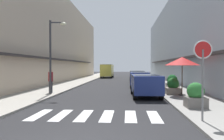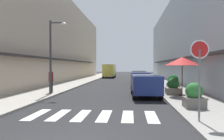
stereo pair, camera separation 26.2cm
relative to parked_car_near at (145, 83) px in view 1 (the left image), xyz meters
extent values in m
plane|color=#232326|center=(-2.49, 11.06, -0.92)|extent=(114.24, 114.24, 0.00)
cube|color=#9E998E|center=(-7.60, 11.06, -0.86)|extent=(3.13, 72.70, 0.12)
cube|color=gray|center=(2.62, 11.06, -0.86)|extent=(3.13, 72.70, 0.12)
cube|color=#C6B299|center=(-11.67, 12.65, 4.66)|extent=(5.00, 48.74, 11.17)
cube|color=#332D2D|center=(-8.92, 12.65, 1.88)|extent=(0.50, 34.11, 0.16)
cube|color=#939EA8|center=(6.68, 12.65, 4.45)|extent=(5.00, 48.74, 10.75)
cube|color=#332D2D|center=(3.93, 12.65, 1.88)|extent=(0.50, 34.11, 0.16)
cube|color=silver|center=(-4.87, -5.87, -0.92)|extent=(0.45, 2.20, 0.01)
cube|color=silver|center=(-3.92, -5.87, -0.92)|extent=(0.45, 2.20, 0.01)
cube|color=silver|center=(-2.97, -5.87, -0.92)|extent=(0.45, 2.20, 0.01)
cube|color=silver|center=(-2.02, -5.87, -0.92)|extent=(0.45, 2.20, 0.01)
cube|color=silver|center=(-1.07, -5.87, -0.92)|extent=(0.45, 2.20, 0.01)
cube|color=silver|center=(-0.12, -5.87, -0.92)|extent=(0.45, 2.20, 0.01)
cube|color=navy|center=(0.00, 0.04, -0.04)|extent=(1.89, 4.28, 1.13)
cube|color=black|center=(0.00, -0.17, 0.27)|extent=(1.55, 2.41, 0.56)
cylinder|color=black|center=(-0.84, 1.41, -0.60)|extent=(0.24, 0.65, 0.64)
cylinder|color=black|center=(0.75, 1.46, -0.60)|extent=(0.24, 0.65, 0.64)
cylinder|color=black|center=(-0.75, -1.38, -0.60)|extent=(0.24, 0.65, 0.64)
cylinder|color=black|center=(0.84, -1.33, -0.60)|extent=(0.24, 0.65, 0.64)
cube|color=navy|center=(0.00, 6.89, -0.04)|extent=(1.92, 4.26, 1.13)
cube|color=black|center=(0.00, 6.68, 0.27)|extent=(1.56, 2.41, 0.56)
cylinder|color=black|center=(-0.74, 8.31, -0.60)|extent=(0.25, 0.65, 0.64)
cylinder|color=black|center=(0.85, 8.24, -0.60)|extent=(0.25, 0.65, 0.64)
cylinder|color=black|center=(-0.85, 5.54, -0.60)|extent=(0.25, 0.65, 0.64)
cylinder|color=black|center=(0.74, 5.47, -0.60)|extent=(0.25, 0.65, 0.64)
cube|color=#4C5156|center=(0.00, 13.54, -0.04)|extent=(1.75, 4.23, 1.13)
cube|color=black|center=(0.00, 13.33, 0.27)|extent=(1.47, 2.37, 0.56)
cylinder|color=black|center=(-0.79, 14.93, -0.60)|extent=(0.22, 0.64, 0.64)
cylinder|color=black|center=(0.80, 14.93, -0.60)|extent=(0.22, 0.64, 0.64)
cylinder|color=black|center=(-0.80, 12.15, -0.60)|extent=(0.22, 0.64, 0.64)
cylinder|color=black|center=(0.79, 12.14, -0.60)|extent=(0.22, 0.64, 0.64)
cube|color=#D8CC4C|center=(-4.83, 24.75, 0.41)|extent=(1.99, 5.42, 2.03)
cube|color=black|center=(-4.83, 24.48, 1.17)|extent=(1.66, 3.04, 0.56)
cylinder|color=black|center=(-5.71, 26.54, -0.60)|extent=(0.23, 0.64, 0.64)
cylinder|color=black|center=(-3.92, 26.53, -0.60)|extent=(0.23, 0.64, 0.64)
cylinder|color=black|center=(-5.74, 22.98, -0.60)|extent=(0.23, 0.64, 0.64)
cylinder|color=black|center=(-3.95, 22.96, -0.60)|extent=(0.23, 0.64, 0.64)
cylinder|color=slate|center=(1.42, -6.92, 0.45)|extent=(0.07, 0.07, 2.49)
cylinder|color=red|center=(1.42, -6.92, 1.69)|extent=(0.64, 0.03, 0.64)
torus|color=white|center=(1.42, -6.92, 1.69)|extent=(0.65, 0.05, 0.65)
cylinder|color=#38383D|center=(-6.47, 0.01, 1.72)|extent=(0.14, 0.14, 5.05)
cylinder|color=#38383D|center=(-6.02, 0.01, 4.10)|extent=(0.90, 0.10, 0.10)
ellipsoid|color=beige|center=(-5.57, 0.01, 4.00)|extent=(0.44, 0.28, 0.20)
cylinder|color=#262626|center=(2.38, -0.05, -0.77)|extent=(0.48, 0.48, 0.06)
cylinder|color=#4C3823|center=(2.38, -0.05, 0.32)|extent=(0.06, 0.06, 2.25)
cone|color=red|center=(2.38, -0.05, 1.44)|extent=(2.25, 2.25, 0.55)
cube|color=slate|center=(1.95, -4.37, -0.56)|extent=(0.90, 0.90, 0.49)
sphere|color=#2D7533|center=(1.95, -4.37, -0.03)|extent=(0.79, 0.79, 0.79)
cube|color=gray|center=(1.92, 0.56, -0.58)|extent=(0.99, 0.99, 0.45)
sphere|color=#236628|center=(1.92, 0.56, -0.07)|extent=(0.80, 0.80, 0.80)
cube|color=slate|center=(2.70, 4.70, -0.58)|extent=(1.03, 1.03, 0.44)
sphere|color=#195623|center=(2.70, 4.70, -0.06)|extent=(0.88, 0.88, 0.88)
cylinder|color=#282B33|center=(-6.69, 0.64, -0.38)|extent=(0.26, 0.26, 0.84)
cylinder|color=maroon|center=(-6.69, 0.64, 0.37)|extent=(0.34, 0.34, 0.67)
sphere|color=tan|center=(-6.69, 0.64, 0.82)|extent=(0.23, 0.23, 0.23)
camera|label=1|loc=(-1.19, -14.83, 1.11)|focal=35.51mm
camera|label=2|loc=(-0.93, -14.81, 1.11)|focal=35.51mm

